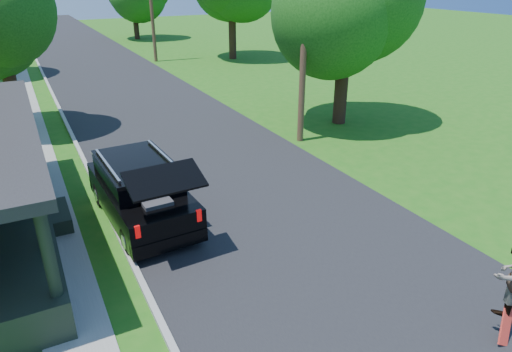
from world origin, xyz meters
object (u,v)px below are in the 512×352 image
black_suv (141,191)px  utility_pole_near (305,25)px  skateboarder (512,275)px  tree_right_near (347,0)px

black_suv → utility_pole_near: size_ratio=0.56×
black_suv → skateboarder: bearing=-59.1°
tree_right_near → utility_pole_near: bearing=-155.8°
skateboarder → black_suv: bearing=-50.1°
utility_pole_near → tree_right_near: bearing=41.2°
skateboarder → tree_right_near: size_ratio=0.20×
tree_right_near → black_suv: bearing=-155.0°
skateboarder → utility_pole_near: bearing=-96.4°
black_suv → tree_right_near: bearing=22.4°
skateboarder → tree_right_near: (5.59, 12.71, 4.16)m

